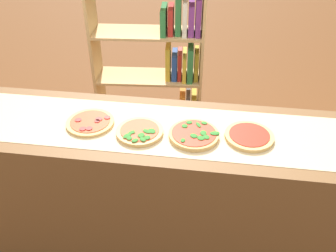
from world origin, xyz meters
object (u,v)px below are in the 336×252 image
Objects in this scene: pizza_pepperoni_0 at (90,122)px; pizza_plain_3 at (249,136)px; pizza_spinach_1 at (140,132)px; pizza_spinach_2 at (194,135)px; bookshelf at (165,78)px.

pizza_pepperoni_0 and pizza_plain_3 have the same top height.
pizza_spinach_2 is at bearing 2.45° from pizza_spinach_1.
pizza_plain_3 is (0.82, -0.01, 0.00)m from pizza_pepperoni_0.
pizza_spinach_1 reaches higher than pizza_pepperoni_0.
bookshelf is at bearing 106.22° from pizza_spinach_2.
pizza_pepperoni_0 is 1.06m from bookshelf.
pizza_spinach_1 is 0.17× the size of bookshelf.
bookshelf reaches higher than pizza_plain_3.
pizza_pepperoni_0 is 0.55m from pizza_spinach_2.
pizza_spinach_1 reaches higher than pizza_plain_3.
pizza_spinach_2 is (0.54, -0.04, 0.00)m from pizza_pepperoni_0.
pizza_pepperoni_0 is at bearing 176.31° from pizza_spinach_2.
pizza_spinach_1 is at bearing -9.76° from pizza_pepperoni_0.
pizza_pepperoni_0 is 0.28m from pizza_spinach_1.
bookshelf is (-0.57, 1.00, -0.26)m from pizza_plain_3.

